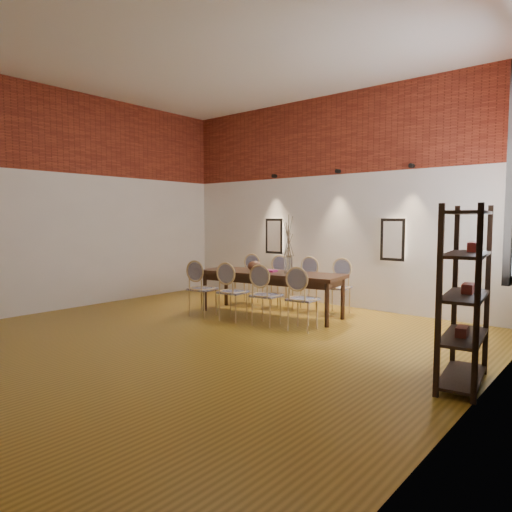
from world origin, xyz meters
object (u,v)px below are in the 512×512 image
Objects in this scene: chair_far_b at (275,282)px; chair_near_c at (266,295)px; shelving_rack at (465,296)px; book at (269,271)px; chair_near_b at (233,292)px; dining_table at (271,293)px; chair_near_a at (203,289)px; chair_far_c at (305,285)px; bowl at (254,266)px; chair_near_d at (303,299)px; chair_far_d at (338,287)px; chair_far_a at (247,280)px; vase at (288,264)px.

chair_near_c is at bearing 114.73° from chair_far_b.
book is at bearing 150.45° from shelving_rack.
dining_table is at bearing 65.27° from chair_near_b.
chair_near_a is at bearing 65.27° from chair_far_b.
chair_far_c is 3.92× the size of bowl.
book is (-1.09, 0.57, 0.30)m from chair_near_d.
chair_far_d is (0.63, 0.09, 0.00)m from chair_far_c.
chair_far_a is at bearing 132.65° from chair_near_c.
book is (-0.39, -0.03, -0.14)m from vase.
chair_far_c is (0.22, 0.72, 0.09)m from dining_table.
chair_near_a is 1.87m from chair_far_c.
chair_far_b is 4.46m from shelving_rack.
bowl is (-0.63, -0.14, -0.06)m from vase.
vase is (-0.07, 0.68, 0.43)m from chair_near_c.
dining_table is 10.54× the size of bowl.
chair_far_d is at bearing 47.35° from chair_near_b.
bowl is (-0.29, -0.09, 0.46)m from dining_table.
chair_near_b is (-0.22, -0.72, 0.09)m from dining_table.
chair_far_d is 3.92× the size of bowl.
chair_far_c is 0.63m from chair_far_d.
chair_near_b is at bearing 0.00° from chair_near_a.
book is (0.35, -0.62, 0.30)m from chair_far_b.
chair_near_b is 0.81m from book.
bowl is (-0.70, 0.55, 0.37)m from chair_near_c.
chair_near_c is 0.81m from vase.
chair_near_d is at bearing -0.00° from chair_near_b.
chair_near_a is 1.00× the size of chair_far_b.
chair_near_d reaches higher than dining_table.
chair_near_b is at bearing 114.73° from chair_far_a.
chair_near_a is at bearing -144.07° from vase.
chair_near_a is 1.18m from book.
book is at bearing 117.55° from chair_near_c.
chair_near_d is at bearing 153.16° from shelving_rack.
shelving_rack reaches higher than chair_near_c.
book is 0.14× the size of shelving_rack.
dining_table is 2.69× the size of chair_near_c.
chair_near_b is 1.00× the size of chair_far_c.
chair_near_d is at bearing 114.73° from chair_far_c.
chair_near_c is 0.63m from chair_near_d.
chair_far_d is (0.44, 1.45, 0.00)m from chair_near_c.
chair_far_b is 1.27m from chair_far_d.
dining_table is 0.76m from chair_far_b.
chair_near_b and chair_far_c have the same top height.
chair_near_c reaches higher than dining_table.
chair_far_c is (-0.81, 1.27, 0.00)m from chair_near_d.
vase is (0.34, 0.05, 0.53)m from dining_table.
vase is at bearing 48.35° from chair_far_d.
chair_near_d is at bearing 90.00° from chair_far_d.
bowl is 0.27m from book.
vase is (0.55, 0.77, 0.43)m from chair_near_b.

